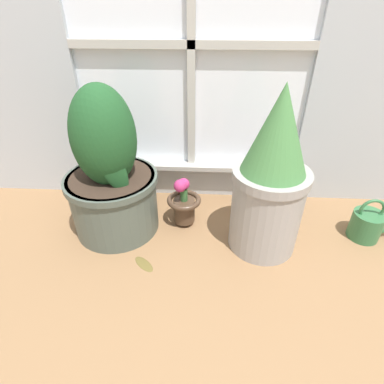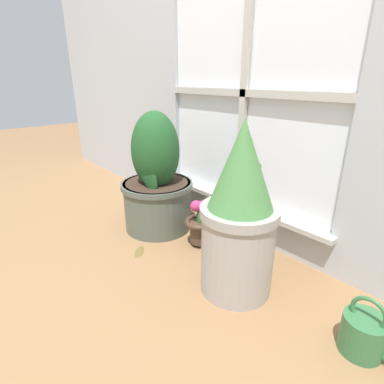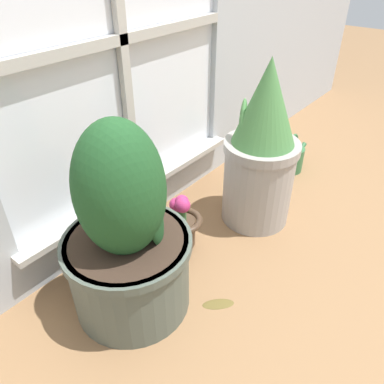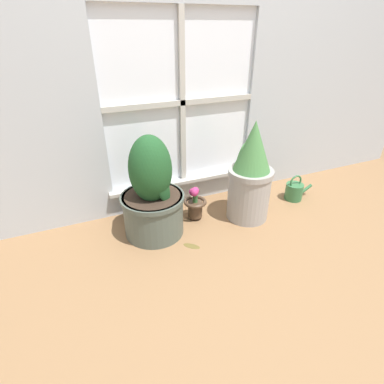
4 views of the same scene
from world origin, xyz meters
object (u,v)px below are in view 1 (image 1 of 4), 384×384
(potted_plant_left, at_px, (111,177))
(potted_plant_right, at_px, (271,180))
(watering_can, at_px, (367,225))
(flower_vase, at_px, (184,202))

(potted_plant_left, xyz_separation_m, potted_plant_right, (0.67, -0.08, 0.05))
(watering_can, bearing_deg, potted_plant_left, 179.43)
(watering_can, bearing_deg, potted_plant_right, -172.12)
(potted_plant_left, xyz_separation_m, flower_vase, (0.31, 0.04, -0.15))
(flower_vase, relative_size, watering_can, 1.04)
(potted_plant_left, distance_m, watering_can, 1.16)
(potted_plant_left, distance_m, potted_plant_right, 0.67)
(potted_plant_right, relative_size, flower_vase, 2.79)
(flower_vase, distance_m, watering_can, 0.83)
(flower_vase, xyz_separation_m, watering_can, (0.83, -0.06, -0.05))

